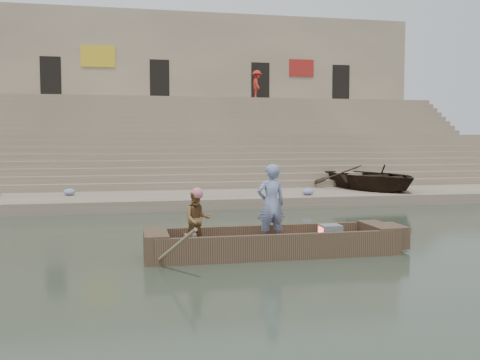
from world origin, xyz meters
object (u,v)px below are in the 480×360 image
object	(u,v)px
main_rowboat	(272,249)
pedestrian	(257,85)
rowing_man	(197,219)
television	(330,234)
beached_rowboat	(372,177)
standing_man	(271,204)

from	to	relation	value
main_rowboat	pedestrian	distance (m)	24.70
rowing_man	television	size ratio (longest dim) A/B	2.69
beached_rowboat	television	bearing A→B (deg)	-132.24
rowing_man	main_rowboat	bearing A→B (deg)	-3.63
standing_man	beached_rowboat	world-z (taller)	standing_man
rowing_man	pedestrian	bearing A→B (deg)	70.62
television	pedestrian	world-z (taller)	pedestrian
beached_rowboat	main_rowboat	bearing A→B (deg)	-137.82
main_rowboat	standing_man	bearing A→B (deg)	89.75
beached_rowboat	pedestrian	bearing A→B (deg)	85.72
pedestrian	standing_man	bearing A→B (deg)	172.73
television	main_rowboat	bearing A→B (deg)	180.00
beached_rowboat	pedestrian	distance (m)	14.55
main_rowboat	pedestrian	xyz separation A→B (m)	(5.23, 23.37, 6.04)
main_rowboat	television	size ratio (longest dim) A/B	10.87
main_rowboat	beached_rowboat	bearing A→B (deg)	54.38
standing_man	beached_rowboat	xyz separation A→B (m)	(7.10, 9.85, -0.18)
main_rowboat	standing_man	distance (m)	1.01
main_rowboat	beached_rowboat	xyz separation A→B (m)	(7.10, 9.91, 0.83)
standing_man	beached_rowboat	distance (m)	12.14
main_rowboat	rowing_man	xyz separation A→B (m)	(-1.66, 0.02, 0.73)
standing_man	rowing_man	xyz separation A→B (m)	(-1.66, -0.05, -0.28)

